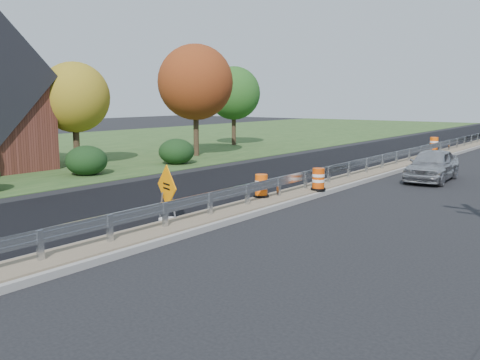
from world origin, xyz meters
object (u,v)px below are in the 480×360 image
Objects in this scene: caution_sign at (167,209)px; barrel_median_mid at (318,180)px; barrel_median_near at (261,186)px; barrel_median_far at (434,145)px; car_silver at (432,165)px.

barrel_median_mid is (1.45, 7.06, 0.18)m from caution_sign.
barrel_median_far reaches higher than barrel_median_near.
barrel_median_mid is at bearing -113.51° from car_silver.
barrel_median_mid is at bearing 99.47° from caution_sign.
car_silver is at bearing 95.23° from caution_sign.
car_silver reaches higher than barrel_median_far.
car_silver is at bearing -73.16° from barrel_median_far.
barrel_median_near is at bearing -110.19° from barrel_median_mid.
barrel_median_near is at bearing -113.50° from car_silver.
car_silver reaches higher than barrel_median_near.
caution_sign is 4.47m from barrel_median_near.
barrel_median_far is at bearing 103.54° from car_silver.
barrel_median_far is (0.35, 25.31, 0.23)m from caution_sign.
caution_sign is 25.31m from barrel_median_far.
barrel_median_near is 0.97× the size of barrel_median_mid.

